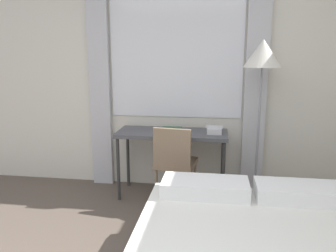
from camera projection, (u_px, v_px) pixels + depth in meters
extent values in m
cube|color=silver|center=(162.00, 73.00, 3.76)|extent=(5.23, 0.05, 2.70)
cube|color=white|center=(176.00, 51.00, 3.65)|extent=(1.50, 0.01, 1.50)
cube|color=silver|center=(99.00, 77.00, 3.80)|extent=(0.24, 0.06, 2.60)
cube|color=silver|center=(256.00, 79.00, 3.55)|extent=(0.24, 0.06, 2.60)
cube|color=#4C4C51|center=(172.00, 133.00, 3.56)|extent=(1.20, 0.48, 0.04)
cylinder|color=#333333|center=(118.00, 169.00, 3.52)|extent=(0.04, 0.04, 0.70)
cylinder|color=#333333|center=(223.00, 175.00, 3.37)|extent=(0.04, 0.04, 0.70)
cylinder|color=#333333|center=(128.00, 158.00, 3.91)|extent=(0.04, 0.04, 0.70)
cylinder|color=#333333|center=(222.00, 162.00, 3.75)|extent=(0.04, 0.04, 0.70)
cube|color=#8C7259|center=(176.00, 163.00, 3.46)|extent=(0.45, 0.45, 0.05)
cube|color=#8C7259|center=(172.00, 148.00, 3.24)|extent=(0.38, 0.08, 0.39)
cylinder|color=#8C7259|center=(156.00, 188.00, 3.39)|extent=(0.03, 0.03, 0.41)
cylinder|color=#8C7259|center=(188.00, 191.00, 3.30)|extent=(0.03, 0.03, 0.41)
cylinder|color=#8C7259|center=(165.00, 176.00, 3.71)|extent=(0.03, 0.03, 0.41)
cylinder|color=#8C7259|center=(195.00, 179.00, 3.62)|extent=(0.03, 0.03, 0.41)
cube|color=white|center=(205.00, 187.00, 2.63)|extent=(0.69, 0.32, 0.12)
cube|color=white|center=(301.00, 193.00, 2.53)|extent=(0.69, 0.32, 0.12)
cylinder|color=#4C4C51|center=(254.00, 201.00, 3.53)|extent=(0.32, 0.32, 0.03)
cylinder|color=gray|center=(258.00, 136.00, 3.38)|extent=(0.02, 0.02, 1.41)
cone|color=silver|center=(263.00, 53.00, 3.20)|extent=(0.37, 0.37, 0.27)
cube|color=silver|center=(214.00, 131.00, 3.47)|extent=(0.15, 0.15, 0.06)
cube|color=silver|center=(214.00, 127.00, 3.46)|extent=(0.18, 0.05, 0.02)
cube|color=#33664C|center=(171.00, 129.00, 3.61)|extent=(0.24, 0.21, 0.02)
cube|color=white|center=(171.00, 129.00, 3.61)|extent=(0.22, 0.20, 0.01)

